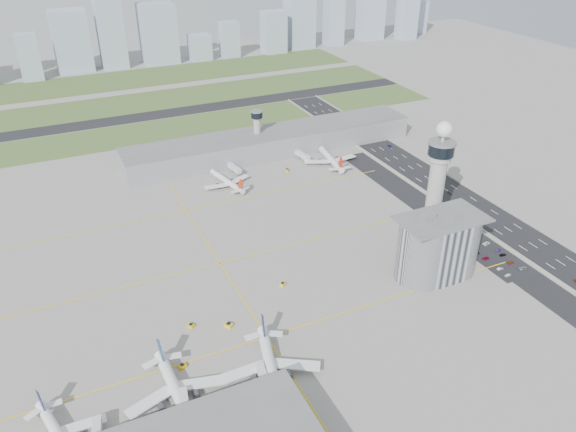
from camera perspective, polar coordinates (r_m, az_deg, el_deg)
name	(u,v)px	position (r m, az deg, el deg)	size (l,w,h in m)	color
ground	(319,275)	(273.63, 3.12, -6.02)	(1000.00, 1000.00, 0.00)	#9B9991
grass_strip_0	(163,130)	(457.47, -12.59, 8.53)	(480.00, 50.00, 0.08)	#4A6A32
grass_strip_1	(142,103)	(527.15, -14.60, 11.09)	(480.00, 60.00, 0.08)	#405327
grass_strip_2	(125,80)	(602.88, -16.25, 13.15)	(480.00, 70.00, 0.08)	#415C2C
runway	(152,116)	(491.64, -13.65, 9.89)	(480.00, 22.00, 0.10)	black
highway	(500,224)	(335.87, 20.75, -0.78)	(28.00, 500.00, 0.10)	black
barrier_left	(481,229)	(326.50, 19.01, -1.24)	(0.60, 500.00, 1.20)	#9E9E99
barrier_right	(519,218)	(345.05, 22.43, -0.20)	(0.60, 500.00, 1.20)	#9E9E99
landside_road	(478,243)	(313.87, 18.71, -2.61)	(18.00, 260.00, 0.08)	black
parking_lot	(491,255)	(305.67, 19.91, -3.77)	(20.00, 44.00, 0.10)	black
taxiway_line_h_0	(267,337)	(238.91, -2.13, -12.20)	(260.00, 0.60, 0.01)	yellow
taxiway_line_h_1	(220,263)	(283.66, -6.93, -4.78)	(260.00, 0.60, 0.01)	yellow
taxiway_line_h_2	(186,211)	(333.24, -10.29, 0.55)	(260.00, 0.60, 0.01)	yellow
taxiway_line_v	(220,263)	(283.66, -6.93, -4.78)	(0.60, 260.00, 0.01)	yellow
control_tower	(437,176)	(297.98, 14.94, 3.93)	(14.00, 14.00, 64.50)	#ADAAA5
secondary_tower	(257,129)	(396.93, -3.15, 8.85)	(8.60, 8.60, 31.90)	#ADAAA5
admin_building	(438,246)	(275.74, 14.99, -2.98)	(42.00, 24.00, 33.50)	#B2B2B7
terminal_pier	(272,142)	(402.75, -1.67, 7.53)	(210.00, 32.00, 15.80)	gray
airplane_near_b	(177,389)	(213.70, -11.24, -16.84)	(44.78, 38.06, 12.54)	white
airplane_near_c	(271,365)	(218.05, -1.74, -14.88)	(45.98, 39.08, 12.87)	white
airplane_far_a	(226,178)	(356.94, -6.27, 3.88)	(38.01, 32.31, 10.64)	white
airplane_far_b	(330,154)	(387.44, 4.29, 6.26)	(44.11, 37.50, 12.35)	white
jet_bridge_near_1	(187,423)	(207.28, -10.21, -20.00)	(14.00, 3.00, 5.70)	silver
jet_bridge_near_2	(268,394)	(212.92, -2.07, -17.67)	(14.00, 3.00, 5.70)	silver
jet_bridge_far_0	(229,166)	(378.52, -5.98, 5.04)	(14.00, 3.00, 5.70)	silver
jet_bridge_far_1	(297,154)	(395.89, 0.87, 6.34)	(14.00, 3.00, 5.70)	silver
tug_0	(182,366)	(229.18, -10.70, -14.74)	(2.11, 3.07, 1.79)	#CF9308
tug_1	(229,325)	(244.41, -6.05, -10.94)	(2.34, 3.40, 1.98)	yellow
tug_2	(191,325)	(246.63, -9.83, -10.88)	(1.93, 2.81, 1.63)	gold
tug_3	(283,284)	(266.16, -0.55, -6.91)	(1.92, 2.79, 1.62)	yellow
tug_4	(238,187)	(354.02, -5.06, 2.95)	(2.52, 3.67, 2.13)	orange
tug_5	(287,170)	(376.08, -0.09, 4.71)	(2.12, 3.08, 1.79)	#EFAA08
car_lot_0	(508,275)	(292.33, 21.44, -5.59)	(1.49, 3.69, 1.26)	white
car_lot_1	(500,269)	(295.74, 20.75, -5.02)	(1.27, 3.64, 1.20)	#9EA6AD
car_lot_2	(486,258)	(301.57, 19.47, -4.05)	(1.81, 3.93, 1.09)	maroon
car_lot_3	(477,253)	(303.91, 18.61, -3.61)	(1.59, 3.92, 1.14)	black
car_lot_4	(469,247)	(307.61, 17.95, -3.04)	(1.53, 3.81, 1.30)	#161448
car_lot_5	(457,240)	(312.55, 16.82, -2.30)	(1.25, 3.58, 1.18)	silver
car_lot_6	(523,268)	(300.24, 22.76, -4.90)	(2.12, 4.59, 1.28)	#8F949D
car_lot_7	(511,262)	(302.63, 21.69, -4.39)	(1.55, 3.82, 1.11)	maroon
car_lot_8	(503,255)	(307.20, 20.99, -3.68)	(1.47, 3.66, 1.25)	black
car_lot_9	(498,250)	(310.23, 20.57, -3.27)	(1.14, 3.28, 1.08)	#1D1851
car_lot_10	(486,243)	(313.89, 19.51, -2.63)	(2.14, 4.64, 1.29)	white
car_lot_11	(476,237)	(318.22, 18.54, -2.00)	(1.64, 4.03, 1.17)	gray
car_hw_1	(450,193)	(360.85, 16.14, 2.28)	(1.25, 3.59, 1.18)	#2C2B2F
car_hw_2	(390,146)	(421.25, 10.32, 7.00)	(1.92, 4.17, 1.16)	navy
car_hw_4	(334,124)	(459.03, 4.65, 9.30)	(1.47, 3.66, 1.25)	gray
skyline_bldg_6	(29,57)	(627.83, -24.82, 14.43)	(20.04, 16.03, 45.20)	#9EADC1
skyline_bldg_7	(71,41)	(646.50, -21.17, 16.26)	(35.76, 28.61, 61.22)	#9EADC1
skyline_bldg_8	(110,27)	(643.41, -17.63, 17.79)	(26.33, 21.06, 83.39)	#9EADC1
skyline_bldg_9	(158,34)	(654.80, -13.05, 17.61)	(36.96, 29.57, 62.11)	#9EADC1
skyline_bldg_10	(200,47)	(660.61, -8.93, 16.56)	(23.01, 18.41, 27.75)	#9EADC1
skyline_bldg_11	(229,39)	(669.52, -5.97, 17.41)	(20.22, 16.18, 38.97)	#9EADC1
skyline_bldg_12	(274,32)	(686.15, -1.47, 18.19)	(26.14, 20.92, 46.89)	#9EADC1
skyline_bldg_13	(299,12)	(709.91, 1.17, 19.98)	(32.26, 25.81, 81.20)	#9EADC1
skyline_bldg_14	(334,16)	(724.99, 4.69, 19.60)	(21.59, 17.28, 68.75)	#9EADC1
skyline_bldg_15	(370,13)	(762.92, 8.37, 19.70)	(30.25, 24.20, 63.40)	#9EADC1
skyline_bldg_16	(408,10)	(770.42, 12.07, 19.79)	(23.04, 18.43, 71.56)	#9EADC1
skyline_bldg_17	(417,17)	(816.17, 12.97, 19.13)	(22.64, 18.11, 41.06)	#9EADC1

